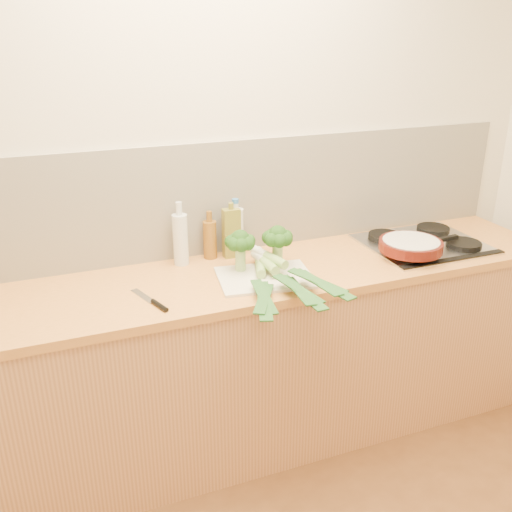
{
  "coord_description": "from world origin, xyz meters",
  "views": [
    {
      "loc": [
        -0.75,
        -0.99,
        1.94
      ],
      "look_at": [
        0.07,
        1.1,
        1.02
      ],
      "focal_mm": 40.0,
      "sensor_mm": 36.0,
      "label": 1
    }
  ],
  "objects_px": {
    "gas_hob": "(424,243)",
    "chefs_knife": "(155,303)",
    "chopping_board": "(265,277)",
    "skillet": "(411,245)"
  },
  "relations": [
    {
      "from": "gas_hob",
      "to": "chefs_knife",
      "type": "bearing_deg",
      "value": -173.76
    },
    {
      "from": "chefs_knife",
      "to": "chopping_board",
      "type": "bearing_deg",
      "value": -10.43
    },
    {
      "from": "chopping_board",
      "to": "chefs_knife",
      "type": "xyz_separation_m",
      "value": [
        -0.5,
        -0.07,
        0.0
      ]
    },
    {
      "from": "gas_hob",
      "to": "chefs_knife",
      "type": "height_order",
      "value": "gas_hob"
    },
    {
      "from": "chefs_knife",
      "to": "gas_hob",
      "type": "bearing_deg",
      "value": -12.16
    },
    {
      "from": "gas_hob",
      "to": "skillet",
      "type": "xyz_separation_m",
      "value": [
        -0.16,
        -0.11,
        0.05
      ]
    },
    {
      "from": "gas_hob",
      "to": "chopping_board",
      "type": "height_order",
      "value": "gas_hob"
    },
    {
      "from": "chopping_board",
      "to": "skillet",
      "type": "height_order",
      "value": "skillet"
    },
    {
      "from": "skillet",
      "to": "gas_hob",
      "type": "bearing_deg",
      "value": 30.27
    },
    {
      "from": "gas_hob",
      "to": "skillet",
      "type": "distance_m",
      "value": 0.2
    }
  ]
}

